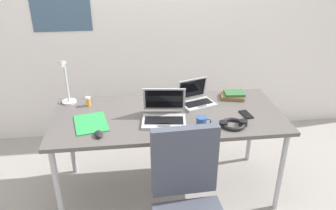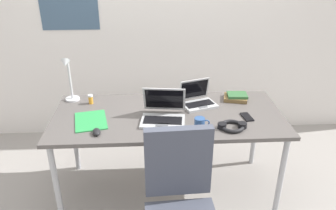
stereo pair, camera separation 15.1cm
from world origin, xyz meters
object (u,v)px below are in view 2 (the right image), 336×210
headphones (232,126)px  paper_folder_by_keyboard (91,121)px  cell_phone (247,117)px  coffee_mug (200,123)px  pill_bottle (91,99)px  computer_mouse (97,132)px  book_stack (236,97)px  laptop_center (198,100)px  desk_lamp (69,80)px  laptop_mid_desk (163,114)px

headphones → paper_folder_by_keyboard: (-1.04, 0.16, -0.01)m
cell_phone → coffee_mug: 0.42m
coffee_mug → paper_folder_by_keyboard: bearing=168.7°
pill_bottle → coffee_mug: size_ratio=0.70×
computer_mouse → coffee_mug: 0.74m
book_stack → coffee_mug: 0.61m
laptop_center → pill_bottle: bearing=175.5°
laptop_center → headphones: size_ratio=1.51×
desk_lamp → book_stack: desk_lamp is taller
laptop_mid_desk → pill_bottle: 0.67m
cell_phone → computer_mouse: bearing=-179.0°
laptop_center → paper_folder_by_keyboard: (-0.84, -0.24, -0.04)m
laptop_mid_desk → paper_folder_by_keyboard: (-0.55, 0.01, -0.04)m
laptop_mid_desk → cell_phone: laptop_mid_desk is taller
laptop_center → headphones: laptop_center is taller
desk_lamp → laptop_mid_desk: 0.86m
laptop_mid_desk → laptop_center: bearing=39.8°
computer_mouse → headphones: size_ratio=0.45×
headphones → computer_mouse: bearing=-178.4°
laptop_mid_desk → headphones: size_ratio=1.68×
computer_mouse → coffee_mug: size_ratio=0.85×
desk_lamp → headphones: 1.37m
laptop_mid_desk → pill_bottle: size_ratio=4.56×
laptop_center → cell_phone: laptop_center is taller
laptop_center → cell_phone: bearing=-35.2°
paper_folder_by_keyboard → coffee_mug: (0.80, -0.16, 0.04)m
computer_mouse → paper_folder_by_keyboard: 0.20m
desk_lamp → coffee_mug: bearing=-27.0°
headphones → laptop_mid_desk: bearing=162.7°
laptop_mid_desk → computer_mouse: 0.51m
coffee_mug → cell_phone: bearing=21.4°
desk_lamp → laptop_center: (1.06, -0.12, -0.16)m
laptop_mid_desk → coffee_mug: bearing=-30.6°
desk_lamp → pill_bottle: 0.23m
cell_phone → coffee_mug: (-0.39, -0.15, 0.04)m
book_stack → paper_folder_by_keyboard: (-1.18, -0.31, -0.02)m
desk_lamp → computer_mouse: desk_lamp is taller
laptop_center → laptop_mid_desk: bearing=-140.2°
cell_phone → desk_lamp: bearing=157.3°
laptop_mid_desk → headphones: 0.52m
paper_folder_by_keyboard → book_stack: bearing=14.9°
laptop_center → book_stack: bearing=12.6°
computer_mouse → pill_bottle: size_ratio=1.22×
cell_phone → laptop_mid_desk: bearing=171.9°
laptop_mid_desk → cell_phone: bearing=0.0°
book_stack → paper_folder_by_keyboard: size_ratio=0.72×
laptop_center → coffee_mug: (-0.04, -0.40, 0.00)m
desk_lamp → pill_bottle: desk_lamp is taller
laptop_center → pill_bottle: size_ratio=4.08×
laptop_mid_desk → cell_phone: 0.65m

